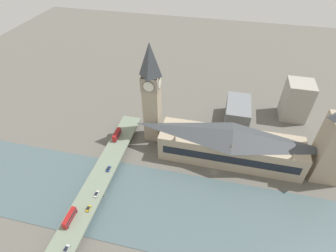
% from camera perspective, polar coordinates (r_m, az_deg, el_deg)
% --- Properties ---
extents(ground_plane, '(600.00, 600.00, 0.00)m').
position_cam_1_polar(ground_plane, '(176.83, 9.97, -9.86)').
color(ground_plane, '#605E56').
extents(river_water, '(53.47, 360.00, 0.30)m').
position_cam_1_polar(river_water, '(157.42, 8.79, -18.84)').
color(river_water, '#4C6066').
rests_on(river_water, ground_plane).
extents(parliament_hall, '(23.30, 93.39, 26.01)m').
position_cam_1_polar(parliament_hall, '(177.82, 13.44, -4.03)').
color(parliament_hall, tan).
rests_on(parliament_hall, ground_plane).
extents(clock_tower, '(11.83, 11.83, 73.62)m').
position_cam_1_polar(clock_tower, '(175.00, -3.62, 7.17)').
color(clock_tower, tan).
rests_on(clock_tower, ground_plane).
extents(road_bridge, '(138.93, 14.34, 5.57)m').
position_cam_1_polar(road_bridge, '(166.54, -15.72, -13.00)').
color(road_bridge, '#5D6A59').
rests_on(road_bridge, ground_plane).
extents(double_decker_bus_lead, '(11.39, 2.63, 4.76)m').
position_cam_1_polar(double_decker_bus_lead, '(191.10, -11.10, -1.79)').
color(double_decker_bus_lead, red).
rests_on(double_decker_bus_lead, road_bridge).
extents(double_decker_bus_mid, '(11.19, 2.51, 4.68)m').
position_cam_1_polar(double_decker_bus_mid, '(155.12, -20.66, -18.11)').
color(double_decker_bus_mid, red).
rests_on(double_decker_bus_mid, road_bridge).
extents(car_northbound_lead, '(4.50, 1.89, 1.36)m').
position_cam_1_polar(car_northbound_lead, '(149.03, -21.28, -23.71)').
color(car_northbound_lead, silver).
rests_on(car_northbound_lead, road_bridge).
extents(car_northbound_mid, '(4.37, 1.83, 1.51)m').
position_cam_1_polar(car_northbound_mid, '(171.98, -12.86, -9.07)').
color(car_northbound_mid, navy).
rests_on(car_northbound_mid, road_bridge).
extents(car_northbound_tail, '(4.50, 1.76, 1.27)m').
position_cam_1_polar(car_northbound_tail, '(161.78, -15.32, -14.08)').
color(car_northbound_tail, silver).
rests_on(car_northbound_tail, road_bridge).
extents(car_southbound_lead, '(3.82, 1.84, 1.45)m').
position_cam_1_polar(car_southbound_lead, '(157.37, -16.97, -16.79)').
color(car_southbound_lead, gold).
rests_on(car_southbound_lead, road_bridge).
extents(city_block_west, '(31.89, 18.10, 17.32)m').
position_cam_1_polar(city_block_west, '(213.54, 14.84, 2.84)').
color(city_block_west, slate).
rests_on(city_block_west, ground_plane).
extents(city_block_center, '(19.58, 19.53, 31.65)m').
position_cam_1_polar(city_block_center, '(230.85, 26.13, 5.03)').
color(city_block_center, '#A39E93').
rests_on(city_block_center, ground_plane).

